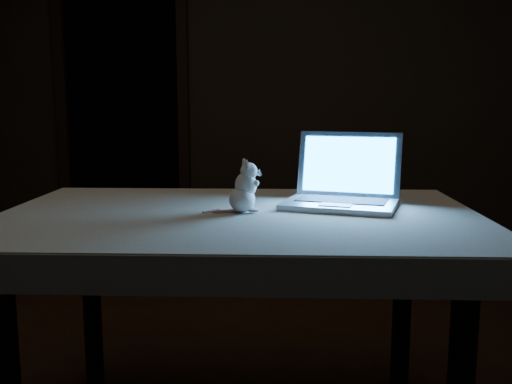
# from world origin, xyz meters

# --- Properties ---
(back_wall) EXTENTS (4.50, 0.04, 2.60)m
(back_wall) POSITION_xyz_m (0.00, 2.50, 1.30)
(back_wall) COLOR black
(back_wall) RESTS_ON ground
(doorway) EXTENTS (1.06, 0.36, 2.13)m
(doorway) POSITION_xyz_m (-1.10, 2.50, 1.06)
(doorway) COLOR black
(doorway) RESTS_ON back_wall
(table) EXTENTS (1.46, 0.99, 0.75)m
(table) POSITION_xyz_m (0.17, -0.16, 0.38)
(table) COLOR black
(table) RESTS_ON floor
(tablecloth) EXTENTS (1.52, 1.03, 0.10)m
(tablecloth) POSITION_xyz_m (0.25, -0.12, 0.71)
(tablecloth) COLOR #BCB49C
(tablecloth) RESTS_ON table
(laptop) EXTENTS (0.42, 0.39, 0.24)m
(laptop) POSITION_xyz_m (0.49, -0.04, 0.88)
(laptop) COLOR #A8A8AC
(laptop) RESTS_ON tablecloth
(plush_mouse) EXTENTS (0.14, 0.14, 0.17)m
(plush_mouse) POSITION_xyz_m (0.18, -0.15, 0.84)
(plush_mouse) COLOR white
(plush_mouse) RESTS_ON tablecloth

